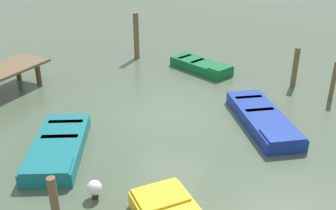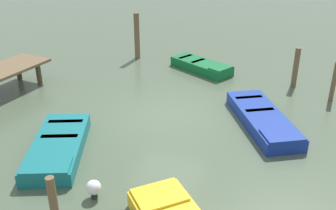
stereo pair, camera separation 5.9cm
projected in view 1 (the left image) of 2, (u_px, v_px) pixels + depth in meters
name	position (u px, v px, depth m)	size (l,w,h in m)	color
ground_plane	(168.00, 114.00, 13.26)	(80.00, 80.00, 0.00)	#475642
rowboat_green	(201.00, 66.00, 17.04)	(2.22, 3.01, 0.46)	#0F602D
rowboat_blue	(263.00, 119.00, 12.49)	(3.83, 2.93, 0.46)	navy
rowboat_teal	(58.00, 147.00, 10.94)	(3.59, 2.53, 0.46)	#14666B
mooring_piling_near_left	(55.00, 206.00, 7.95)	(0.18, 0.18, 1.39)	brown
mooring_piling_far_left	(333.00, 81.00, 14.01)	(0.16, 0.16, 1.48)	brown
mooring_piling_mid_right	(295.00, 67.00, 15.22)	(0.21, 0.21, 1.57)	brown
mooring_piling_near_right	(136.00, 36.00, 18.21)	(0.25, 0.25, 2.16)	brown
marker_buoy	(94.00, 188.00, 9.14)	(0.36, 0.36, 0.48)	#262626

